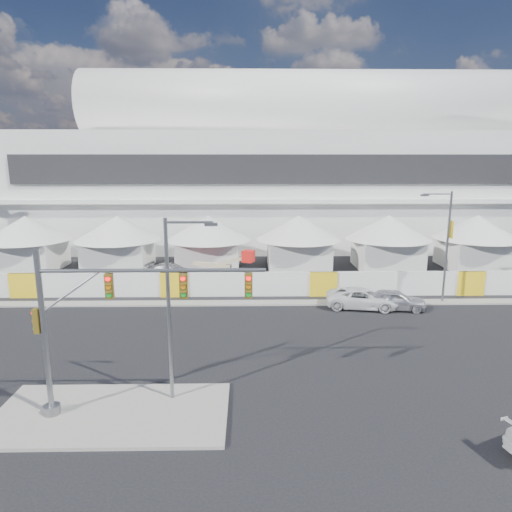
{
  "coord_description": "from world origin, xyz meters",
  "views": [
    {
      "loc": [
        -0.08,
        -20.97,
        10.83
      ],
      "look_at": [
        0.48,
        10.0,
        4.27
      ],
      "focal_mm": 32.0,
      "sensor_mm": 36.0,
      "label": 1
    }
  ],
  "objects_px": {
    "pickup_curb": "(362,298)",
    "traffic_mast": "(93,325)",
    "sedan_silver": "(395,300)",
    "lot_car_b": "(504,278)",
    "streetlight_median": "(173,298)",
    "lot_car_c": "(171,271)",
    "streetlight_curb": "(445,239)",
    "boom_lift": "(208,275)"
  },
  "relations": [
    {
      "from": "pickup_curb",
      "to": "streetlight_median",
      "type": "relative_size",
      "value": 0.64
    },
    {
      "from": "pickup_curb",
      "to": "lot_car_c",
      "type": "bearing_deg",
      "value": 69.6
    },
    {
      "from": "lot_car_c",
      "to": "boom_lift",
      "type": "relative_size",
      "value": 0.67
    },
    {
      "from": "streetlight_median",
      "to": "boom_lift",
      "type": "bearing_deg",
      "value": 90.73
    },
    {
      "from": "lot_car_c",
      "to": "traffic_mast",
      "type": "xyz_separation_m",
      "value": [
        0.73,
        -23.51,
        3.48
      ]
    },
    {
      "from": "pickup_curb",
      "to": "traffic_mast",
      "type": "distance_m",
      "value": 21.03
    },
    {
      "from": "sedan_silver",
      "to": "lot_car_b",
      "type": "xyz_separation_m",
      "value": [
        11.62,
        6.32,
        -0.08
      ]
    },
    {
      "from": "streetlight_median",
      "to": "sedan_silver",
      "type": "bearing_deg",
      "value": 42.21
    },
    {
      "from": "pickup_curb",
      "to": "lot_car_c",
      "type": "distance_m",
      "value": 18.08
    },
    {
      "from": "lot_car_b",
      "to": "traffic_mast",
      "type": "bearing_deg",
      "value": 103.78
    },
    {
      "from": "streetlight_curb",
      "to": "boom_lift",
      "type": "relative_size",
      "value": 1.21
    },
    {
      "from": "sedan_silver",
      "to": "streetlight_median",
      "type": "bearing_deg",
      "value": 141.53
    },
    {
      "from": "lot_car_c",
      "to": "streetlight_curb",
      "type": "bearing_deg",
      "value": -97.03
    },
    {
      "from": "lot_car_b",
      "to": "traffic_mast",
      "type": "relative_size",
      "value": 0.42
    },
    {
      "from": "sedan_silver",
      "to": "streetlight_median",
      "type": "height_order",
      "value": "streetlight_median"
    },
    {
      "from": "streetlight_curb",
      "to": "streetlight_median",
      "type": "bearing_deg",
      "value": -141.67
    },
    {
      "from": "lot_car_c",
      "to": "streetlight_median",
      "type": "relative_size",
      "value": 0.57
    },
    {
      "from": "lot_car_b",
      "to": "streetlight_median",
      "type": "height_order",
      "value": "streetlight_median"
    },
    {
      "from": "pickup_curb",
      "to": "streetlight_curb",
      "type": "distance_m",
      "value": 7.7
    },
    {
      "from": "lot_car_b",
      "to": "streetlight_curb",
      "type": "relative_size",
      "value": 0.46
    },
    {
      "from": "sedan_silver",
      "to": "boom_lift",
      "type": "distance_m",
      "value": 15.93
    },
    {
      "from": "traffic_mast",
      "to": "pickup_curb",
      "type": "bearing_deg",
      "value": 44.08
    },
    {
      "from": "pickup_curb",
      "to": "sedan_silver",
      "type": "bearing_deg",
      "value": -90.71
    },
    {
      "from": "sedan_silver",
      "to": "streetlight_curb",
      "type": "distance_m",
      "value": 6.05
    },
    {
      "from": "pickup_curb",
      "to": "streetlight_median",
      "type": "bearing_deg",
      "value": 147.97
    },
    {
      "from": "lot_car_b",
      "to": "lot_car_c",
      "type": "bearing_deg",
      "value": 62.41
    },
    {
      "from": "pickup_curb",
      "to": "boom_lift",
      "type": "xyz_separation_m",
      "value": [
        -12.02,
        6.58,
        0.19
      ]
    },
    {
      "from": "sedan_silver",
      "to": "lot_car_c",
      "type": "distance_m",
      "value": 20.28
    },
    {
      "from": "lot_car_c",
      "to": "traffic_mast",
      "type": "height_order",
      "value": "traffic_mast"
    },
    {
      "from": "pickup_curb",
      "to": "lot_car_c",
      "type": "relative_size",
      "value": 1.13
    },
    {
      "from": "pickup_curb",
      "to": "boom_lift",
      "type": "distance_m",
      "value": 13.7
    },
    {
      "from": "streetlight_median",
      "to": "streetlight_curb",
      "type": "xyz_separation_m",
      "value": [
        18.1,
        14.31,
        0.07
      ]
    },
    {
      "from": "pickup_curb",
      "to": "lot_car_b",
      "type": "relative_size",
      "value": 1.34
    },
    {
      "from": "traffic_mast",
      "to": "streetlight_median",
      "type": "xyz_separation_m",
      "value": [
        3.14,
        1.27,
        0.74
      ]
    },
    {
      "from": "lot_car_c",
      "to": "streetlight_curb",
      "type": "distance_m",
      "value": 23.75
    },
    {
      "from": "pickup_curb",
      "to": "lot_car_b",
      "type": "distance_m",
      "value": 15.1
    },
    {
      "from": "lot_car_b",
      "to": "streetlight_curb",
      "type": "xyz_separation_m",
      "value": [
        -7.57,
        -4.75,
        4.29
      ]
    },
    {
      "from": "boom_lift",
      "to": "streetlight_curb",
      "type": "bearing_deg",
      "value": 7.74
    },
    {
      "from": "sedan_silver",
      "to": "traffic_mast",
      "type": "height_order",
      "value": "traffic_mast"
    },
    {
      "from": "streetlight_curb",
      "to": "traffic_mast",
      "type": "bearing_deg",
      "value": -143.74
    },
    {
      "from": "streetlight_median",
      "to": "lot_car_b",
      "type": "bearing_deg",
      "value": 36.6
    },
    {
      "from": "traffic_mast",
      "to": "boom_lift",
      "type": "relative_size",
      "value": 1.34
    }
  ]
}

